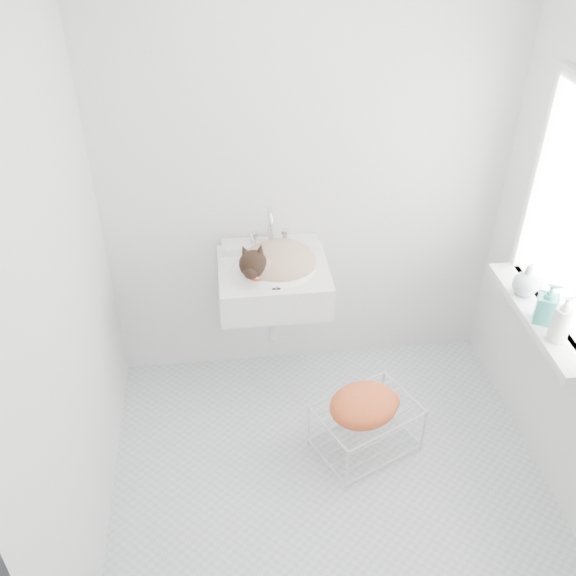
{
  "coord_description": "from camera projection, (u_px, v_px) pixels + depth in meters",
  "views": [
    {
      "loc": [
        -0.46,
        -2.05,
        2.71
      ],
      "look_at": [
        -0.16,
        0.5,
        0.88
      ],
      "focal_mm": 39.89,
      "sensor_mm": 36.0,
      "label": 1
    }
  ],
  "objects": [
    {
      "name": "faucet",
      "position": [
        270.0,
        227.0,
        3.42
      ],
      "size": [
        0.21,
        0.15,
        0.21
      ],
      "primitive_type": null,
      "color": "silver",
      "rests_on": "sink"
    },
    {
      "name": "bottle_c",
      "position": [
        523.0,
        293.0,
        3.17
      ],
      "size": [
        0.17,
        0.17,
        0.17
      ],
      "primitive_type": "imported",
      "rotation": [
        0.0,
        0.0,
        2.05
      ],
      "color": "silver",
      "rests_on": "windowsill"
    },
    {
      "name": "left_wall",
      "position": [
        59.0,
        301.0,
        2.45
      ],
      "size": [
        0.02,
        2.0,
        2.5
      ],
      "primitive_type": "cube",
      "color": "white",
      "rests_on": "ground"
    },
    {
      "name": "towel",
      "position": [
        363.0,
        412.0,
        3.23
      ],
      "size": [
        0.43,
        0.36,
        0.15
      ],
      "primitive_type": "ellipsoid",
      "rotation": [
        0.0,
        0.0,
        0.35
      ],
      "color": "orange",
      "rests_on": "wire_rack"
    },
    {
      "name": "floor",
      "position": [
        330.0,
        482.0,
        3.27
      ],
      "size": [
        2.2,
        2.0,
        0.02
      ],
      "primitive_type": "cube",
      "color": "silver",
      "rests_on": "ground"
    },
    {
      "name": "sink",
      "position": [
        273.0,
        267.0,
        3.36
      ],
      "size": [
        0.58,
        0.51,
        0.23
      ],
      "primitive_type": "cube",
      "color": "white",
      "rests_on": "back_wall"
    },
    {
      "name": "cat",
      "position": [
        276.0,
        262.0,
        3.32
      ],
      "size": [
        0.46,
        0.41,
        0.27
      ],
      "rotation": [
        0.0,
        0.0,
        0.21
      ],
      "color": "tan",
      "rests_on": "sink"
    },
    {
      "name": "bottle_a",
      "position": [
        556.0,
        339.0,
        2.88
      ],
      "size": [
        0.08,
        0.08,
        0.2
      ],
      "primitive_type": "imported",
      "rotation": [
        0.0,
        0.0,
        1.66
      ],
      "color": "white",
      "rests_on": "windowsill"
    },
    {
      "name": "wire_rack",
      "position": [
        366.0,
        428.0,
        3.37
      ],
      "size": [
        0.6,
        0.53,
        0.3
      ],
      "primitive_type": "cube",
      "rotation": [
        0.0,
        0.0,
        0.44
      ],
      "color": "silver",
      "rests_on": "floor"
    },
    {
      "name": "windowsill",
      "position": [
        538.0,
        316.0,
        3.05
      ],
      "size": [
        0.16,
        0.88,
        0.04
      ],
      "primitive_type": "cube",
      "color": "white",
      "rests_on": "right_wall"
    },
    {
      "name": "bottle_b",
      "position": [
        542.0,
        321.0,
        2.99
      ],
      "size": [
        0.13,
        0.13,
        0.21
      ],
      "primitive_type": "imported",
      "rotation": [
        0.0,
        0.0,
        1.07
      ],
      "color": "teal",
      "rests_on": "windowsill"
    },
    {
      "name": "back_wall",
      "position": [
        307.0,
        174.0,
        3.36
      ],
      "size": [
        2.2,
        0.02,
        2.5
      ],
      "primitive_type": "cube",
      "color": "white",
      "rests_on": "ground"
    }
  ]
}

